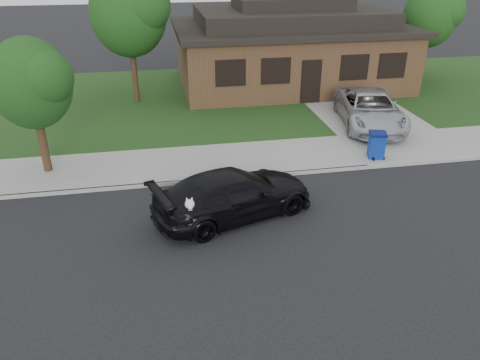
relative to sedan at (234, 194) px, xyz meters
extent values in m
plane|color=black|center=(1.56, -1.18, -0.71)|extent=(120.00, 120.00, 0.00)
cube|color=gray|center=(1.56, 3.82, -0.65)|extent=(60.00, 3.00, 0.12)
cube|color=gray|center=(1.56, 2.32, -0.65)|extent=(60.00, 0.12, 0.12)
cube|color=#193814|center=(1.56, 11.82, -0.64)|extent=(60.00, 13.00, 0.13)
cube|color=gray|center=(7.56, 8.82, -0.64)|extent=(4.50, 13.00, 0.14)
imported|color=black|center=(0.01, 0.00, 0.00)|extent=(5.23, 3.43, 1.41)
ellipsoid|color=white|center=(-1.36, -0.84, 0.30)|extent=(0.34, 0.40, 0.30)
sphere|color=white|center=(-1.36, -1.07, 0.40)|extent=(0.26, 0.26, 0.26)
cube|color=white|center=(-1.36, -1.19, 0.35)|extent=(0.09, 0.12, 0.08)
sphere|color=black|center=(-1.36, -1.25, 0.35)|extent=(0.04, 0.04, 0.04)
cone|color=white|center=(-1.43, -1.02, 0.53)|extent=(0.11, 0.11, 0.14)
cone|color=white|center=(-1.30, -1.02, 0.53)|extent=(0.11, 0.11, 0.14)
imported|color=#BABCC2|center=(7.09, 6.28, 0.16)|extent=(3.40, 5.59, 1.45)
cube|color=navy|center=(5.87, 2.94, -0.14)|extent=(0.68, 0.68, 0.90)
cube|color=#061150|center=(5.87, 2.94, 0.36)|extent=(0.74, 0.74, 0.10)
cylinder|color=black|center=(5.67, 2.67, -0.52)|extent=(0.09, 0.15, 0.14)
cylinder|color=black|center=(6.07, 2.67, -0.52)|extent=(0.09, 0.15, 0.14)
cube|color=#422B1C|center=(5.56, 13.82, 0.92)|extent=(12.00, 8.00, 3.00)
cube|color=black|center=(5.56, 13.82, 2.55)|extent=(12.60, 8.60, 0.25)
cube|color=black|center=(5.56, 13.82, 3.07)|extent=(10.00, 6.50, 0.80)
cube|color=black|center=(5.56, 13.82, 3.77)|extent=(6.00, 3.50, 0.60)
cube|color=black|center=(5.56, 9.79, 0.52)|extent=(1.00, 0.06, 2.10)
cube|color=black|center=(1.56, 9.80, 1.12)|extent=(1.30, 0.05, 1.10)
cube|color=black|center=(3.76, 9.80, 1.12)|extent=(1.30, 0.05, 1.10)
cube|color=black|center=(7.76, 9.80, 1.12)|extent=(1.30, 0.05, 1.10)
cube|color=black|center=(9.76, 9.80, 1.12)|extent=(1.30, 0.05, 1.10)
cylinder|color=#332114|center=(-2.94, 11.82, 0.66)|extent=(0.28, 0.28, 2.48)
ellipsoid|color=#143811|center=(-2.94, 11.82, 3.70)|extent=(3.60, 3.60, 4.14)
sphere|color=#26591E|center=(-2.22, 11.28, 4.06)|extent=(2.52, 2.52, 2.52)
cylinder|color=#332114|center=(13.56, 13.32, 0.44)|extent=(0.28, 0.28, 2.03)
ellipsoid|color=#143811|center=(13.56, 13.32, 2.95)|extent=(3.00, 3.00, 3.45)
sphere|color=#26591E|center=(14.16, 12.87, 3.25)|extent=(2.10, 2.10, 2.10)
cylinder|color=#332114|center=(-5.94, 4.02, 0.31)|extent=(0.28, 0.28, 1.80)
ellipsoid|color=#143811|center=(-5.94, 4.02, 2.51)|extent=(2.60, 2.60, 2.99)
sphere|color=#26591E|center=(-5.42, 3.63, 2.77)|extent=(1.82, 1.82, 1.82)
camera|label=1|loc=(-2.02, -11.85, 6.51)|focal=35.00mm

